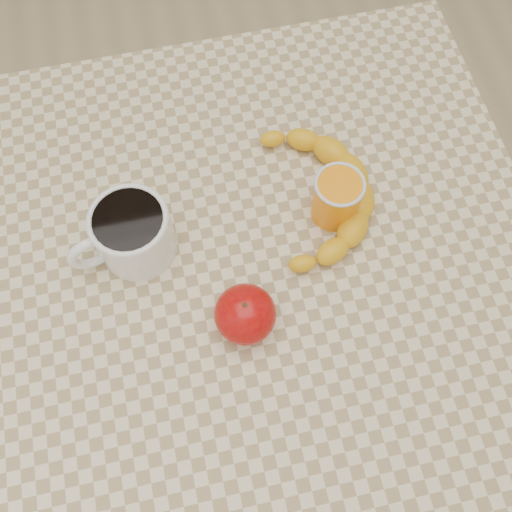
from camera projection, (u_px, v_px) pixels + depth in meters
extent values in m
plane|color=tan|center=(256.00, 375.00, 1.46)|extent=(3.00, 3.00, 0.00)
cube|color=beige|center=(256.00, 267.00, 0.79)|extent=(0.80, 0.80, 0.04)
cube|color=olive|center=(256.00, 280.00, 0.83)|extent=(0.74, 0.74, 0.06)
cylinder|color=olive|center=(488.00, 481.00, 1.03)|extent=(0.05, 0.05, 0.71)
cylinder|color=olive|center=(64.00, 220.00, 1.24)|extent=(0.05, 0.05, 0.71)
cylinder|color=olive|center=(372.00, 160.00, 1.30)|extent=(0.05, 0.05, 0.71)
cylinder|color=white|center=(134.00, 234.00, 0.74)|extent=(0.12, 0.12, 0.08)
cylinder|color=black|center=(128.00, 221.00, 0.70)|extent=(0.09, 0.09, 0.01)
torus|color=white|center=(127.00, 219.00, 0.70)|extent=(0.10, 0.10, 0.01)
torus|color=white|center=(92.00, 253.00, 0.73)|extent=(0.07, 0.03, 0.07)
cylinder|color=orange|center=(336.00, 199.00, 0.76)|extent=(0.06, 0.06, 0.08)
torus|color=silver|center=(340.00, 184.00, 0.73)|extent=(0.07, 0.07, 0.00)
ellipsoid|color=#8B0408|center=(245.00, 314.00, 0.70)|extent=(0.10, 0.10, 0.07)
cylinder|color=#382311|center=(245.00, 306.00, 0.68)|extent=(0.01, 0.01, 0.01)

